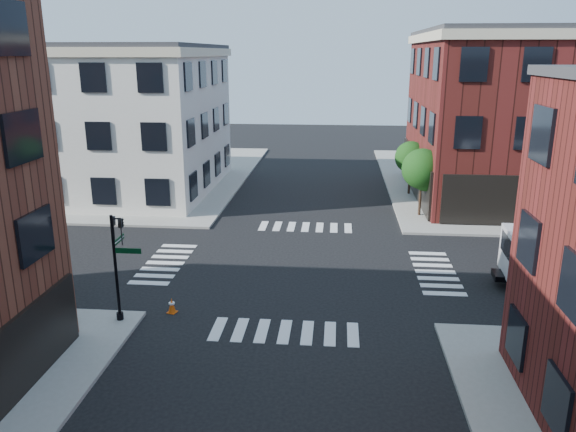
# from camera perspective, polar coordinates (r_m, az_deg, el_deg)

# --- Properties ---
(ground) EXTENTS (120.00, 120.00, 0.00)m
(ground) POSITION_cam_1_polar(r_m,az_deg,el_deg) (29.10, 0.97, -5.24)
(ground) COLOR black
(ground) RESTS_ON ground
(sidewalk_ne) EXTENTS (30.00, 30.00, 0.15)m
(sidewalk_ne) POSITION_cam_1_polar(r_m,az_deg,el_deg) (52.73, 26.23, 2.98)
(sidewalk_ne) COLOR gray
(sidewalk_ne) RESTS_ON ground
(sidewalk_nw) EXTENTS (30.00, 30.00, 0.15)m
(sidewalk_nw) POSITION_cam_1_polar(r_m,az_deg,el_deg) (54.24, -20.05, 4.01)
(sidewalk_nw) COLOR gray
(sidewalk_nw) RESTS_ON ground
(building_nw) EXTENTS (22.00, 16.00, 11.00)m
(building_nw) POSITION_cam_1_polar(r_m,az_deg,el_deg) (48.11, -20.98, 9.04)
(building_nw) COLOR silver
(building_nw) RESTS_ON ground
(tree_near) EXTENTS (2.69, 2.69, 4.49)m
(tree_near) POSITION_cam_1_polar(r_m,az_deg,el_deg) (38.16, 13.55, 4.46)
(tree_near) COLOR black
(tree_near) RESTS_ON ground
(tree_far) EXTENTS (2.43, 2.43, 4.07)m
(tree_far) POSITION_cam_1_polar(r_m,az_deg,el_deg) (44.05, 12.45, 5.69)
(tree_far) COLOR black
(tree_far) RESTS_ON ground
(signal_pole) EXTENTS (1.29, 1.24, 4.60)m
(signal_pole) POSITION_cam_1_polar(r_m,az_deg,el_deg) (23.43, -16.91, -3.94)
(signal_pole) COLOR black
(signal_pole) RESTS_ON ground
(traffic_cone) EXTENTS (0.45, 0.45, 0.66)m
(traffic_cone) POSITION_cam_1_polar(r_m,az_deg,el_deg) (24.67, -11.72, -8.90)
(traffic_cone) COLOR #DB4F09
(traffic_cone) RESTS_ON ground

